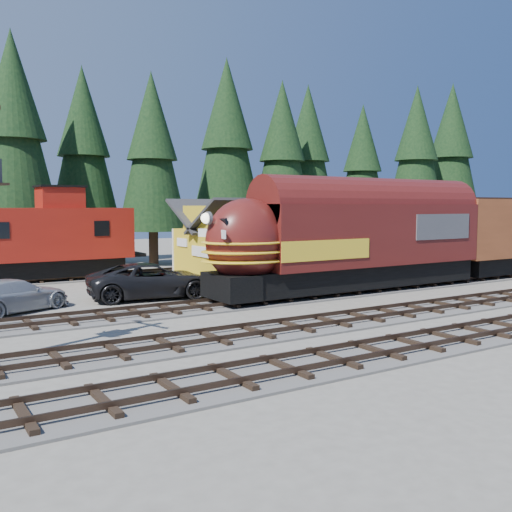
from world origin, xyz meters
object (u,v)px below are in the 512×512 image
depot (278,235)px  pickup_truck_b (13,296)px  caboose (44,238)px  locomotive (345,243)px  pickup_truck_a (152,281)px

depot → pickup_truck_b: 16.88m
caboose → locomotive: bearing=-47.4°
caboose → pickup_truck_b: caboose is taller
depot → caboose: size_ratio=1.17×
locomotive → pickup_truck_b: 17.01m
locomotive → pickup_truck_a: (-9.59, 4.11, -1.88)m
caboose → pickup_truck_b: size_ratio=2.06×
pickup_truck_b → caboose: bearing=-46.6°
depot → pickup_truck_b: depot is taller
depot → pickup_truck_b: (-16.50, -2.80, -2.19)m
pickup_truck_a → pickup_truck_b: (-6.89, -0.41, -0.16)m
depot → locomotive: size_ratio=0.71×
depot → pickup_truck_a: (-9.62, -2.39, -2.03)m
locomotive → pickup_truck_a: 10.60m
depot → caboose: (-12.89, 7.50, -0.17)m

